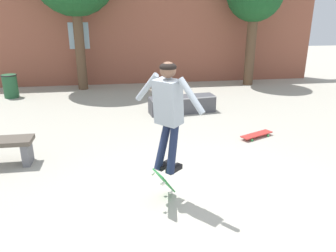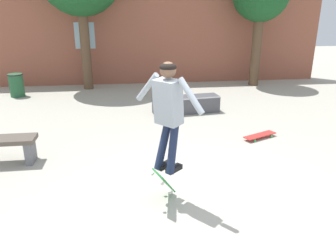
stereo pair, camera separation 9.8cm
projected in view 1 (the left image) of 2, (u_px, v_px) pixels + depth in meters
ground_plane at (197, 205)px, 4.66m from camera, size 40.00×40.00×0.00m
building_backdrop at (145, 33)px, 11.98m from camera, size 13.50×0.52×4.40m
skate_ledge at (182, 104)px, 8.79m from camera, size 1.82×0.71×0.44m
trash_bin at (10, 85)px, 10.25m from camera, size 0.48×0.48×0.73m
skater at (168, 108)px, 4.29m from camera, size 0.83×0.91×1.51m
skateboard_flipping at (164, 181)px, 4.59m from camera, size 0.39×0.64×0.62m
skateboard_resting at (257, 134)px, 7.10m from camera, size 0.81×0.52×0.08m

